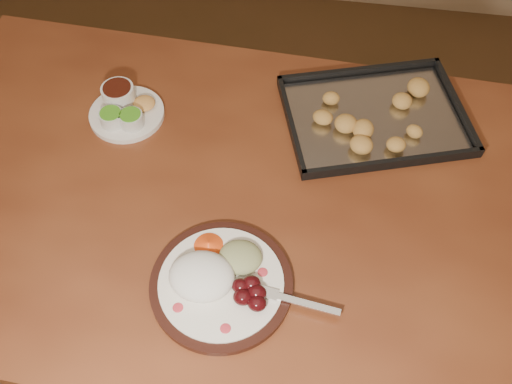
# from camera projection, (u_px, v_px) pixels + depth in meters

# --- Properties ---
(dining_table) EXTENTS (1.54, 0.98, 0.75)m
(dining_table) POSITION_uv_depth(u_px,v_px,m) (242.00, 221.00, 1.26)
(dining_table) COLOR brown
(dining_table) RESTS_ON ground
(dinner_plate) EXTENTS (0.36, 0.27, 0.06)m
(dinner_plate) POSITION_uv_depth(u_px,v_px,m) (219.00, 279.00, 1.05)
(dinner_plate) COLOR black
(dinner_plate) RESTS_ON dining_table
(condiment_saucer) EXTENTS (0.17, 0.17, 0.06)m
(condiment_saucer) POSITION_uv_depth(u_px,v_px,m) (124.00, 109.00, 1.30)
(condiment_saucer) COLOR silver
(condiment_saucer) RESTS_ON dining_table
(baking_tray) EXTENTS (0.47, 0.40, 0.04)m
(baking_tray) POSITION_uv_depth(u_px,v_px,m) (375.00, 115.00, 1.30)
(baking_tray) COLOR black
(baking_tray) RESTS_ON dining_table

